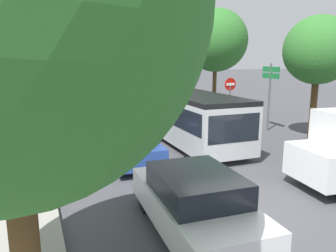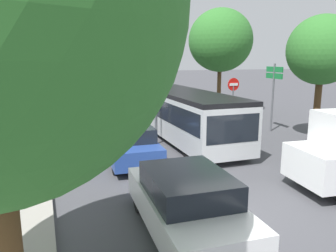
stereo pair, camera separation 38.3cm
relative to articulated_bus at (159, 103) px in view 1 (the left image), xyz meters
The scene contains 15 objects.
ground_plane 11.20m from the articulated_bus, 99.90° to the right, with size 200.00×200.00×0.00m, color #47474C.
kerb_strip_left 7.98m from the articulated_bus, behind, with size 3.20×32.54×0.14m, color #9E998E.
articulated_bus is the anchor object (origin of this frame).
city_bus_rear 12.13m from the articulated_bus, 107.01° to the left, with size 2.56×11.12×2.39m.
queued_car_white 11.85m from the articulated_bus, 107.33° to the right, with size 2.03×4.29×1.46m.
queued_car_blue 6.68m from the articulated_bus, 120.56° to the right, with size 1.96×4.14×1.41m.
queued_car_navy 3.76m from the articulated_bus, 168.66° to the right, with size 1.93×4.09×1.39m.
traffic_light 4.11m from the articulated_bus, 113.64° to the right, with size 0.38×0.39×3.40m.
no_entry_sign 4.00m from the articulated_bus, 28.92° to the right, with size 0.70×0.08×2.82m.
direction_sign_post 6.15m from the articulated_bus, 32.22° to the right, with size 0.16×1.40×3.60m.
tree_left_near 14.91m from the articulated_bus, 117.82° to the right, with size 4.82×4.82×6.93m.
tree_left_mid 8.58m from the articulated_bus, 161.59° to the right, with size 5.18×5.18×8.05m.
tree_right_near 8.48m from the articulated_bus, 43.54° to the right, with size 3.20×3.20×5.84m.
tree_right_mid 7.33m from the articulated_bus, 30.98° to the left, with size 4.45×4.45×7.28m.
tree_right_far 16.71m from the articulated_bus, 70.93° to the left, with size 3.95×3.95×6.78m.
Camera 1 is at (-4.74, -6.32, 3.82)m, focal length 35.00 mm.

